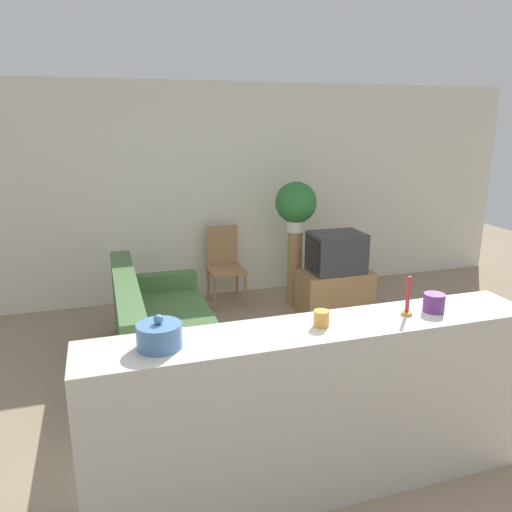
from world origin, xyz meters
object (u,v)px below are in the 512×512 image
object	(u,v)px
decorative_bowl	(159,335)
potted_plant	(296,204)
television	(336,252)
couch	(163,338)
wooden_chair	(224,262)

from	to	relation	value
decorative_bowl	potted_plant	bearing A→B (deg)	56.85
television	decorative_bowl	size ratio (longest dim) A/B	2.59
couch	decorative_bowl	distance (m)	2.06
television	couch	bearing A→B (deg)	-160.83
couch	wooden_chair	size ratio (longest dim) A/B	2.13
television	wooden_chair	xyz separation A→B (m)	(-1.13, 0.80, -0.23)
potted_plant	television	bearing A→B (deg)	-54.89
decorative_bowl	couch	bearing A→B (deg)	83.50
wooden_chair	potted_plant	xyz separation A→B (m)	(0.81, -0.34, 0.75)
couch	television	distance (m)	2.28
couch	television	size ratio (longest dim) A/B	3.37
wooden_chair	decorative_bowl	distance (m)	3.65
potted_plant	wooden_chair	bearing A→B (deg)	157.38
couch	wooden_chair	world-z (taller)	wooden_chair
couch	wooden_chair	xyz separation A→B (m)	(0.97, 1.53, 0.22)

